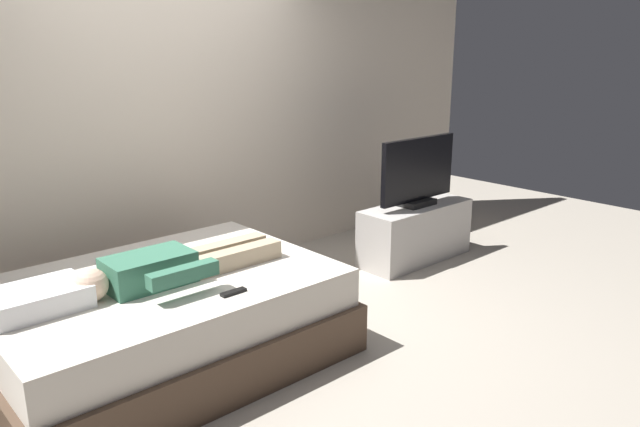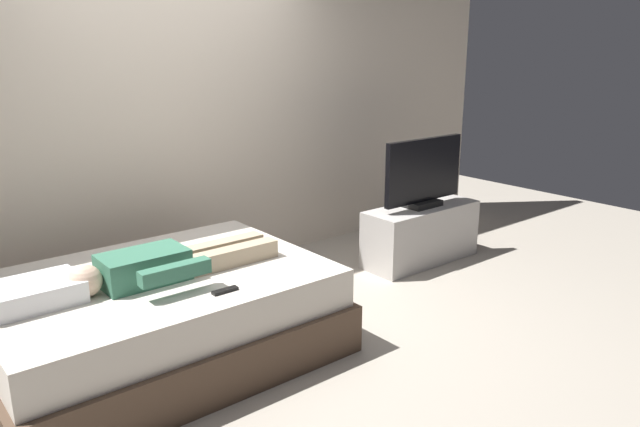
% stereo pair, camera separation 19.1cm
% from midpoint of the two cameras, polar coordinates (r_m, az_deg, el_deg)
% --- Properties ---
extents(ground_plane, '(10.00, 10.00, 0.00)m').
position_cam_midpoint_polar(ground_plane, '(4.10, -5.14, -11.28)').
color(ground_plane, '#ADA393').
extents(back_wall, '(6.40, 0.10, 2.80)m').
position_cam_midpoint_polar(back_wall, '(5.08, -11.59, 10.23)').
color(back_wall, beige).
rests_on(back_wall, ground).
extents(bed, '(2.00, 1.45, 0.54)m').
position_cam_midpoint_polar(bed, '(3.81, -15.94, -9.64)').
color(bed, brown).
rests_on(bed, ground).
extents(pillow, '(0.48, 0.34, 0.12)m').
position_cam_midpoint_polar(pillow, '(3.47, -26.53, -7.22)').
color(pillow, white).
rests_on(pillow, bed).
extents(person, '(1.26, 0.46, 0.18)m').
position_cam_midpoint_polar(person, '(3.61, -15.31, -4.87)').
color(person, '#387056').
rests_on(person, bed).
extents(remote, '(0.15, 0.04, 0.02)m').
position_cam_midpoint_polar(remote, '(3.37, -9.77, -7.33)').
color(remote, black).
rests_on(remote, bed).
extents(tv_stand, '(1.10, 0.40, 0.50)m').
position_cam_midpoint_polar(tv_stand, '(5.39, 7.95, -1.79)').
color(tv_stand, '#B7B2AD').
rests_on(tv_stand, ground).
extents(tv, '(0.88, 0.20, 0.59)m').
position_cam_midpoint_polar(tv, '(5.26, 8.17, 3.78)').
color(tv, black).
rests_on(tv, tv_stand).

